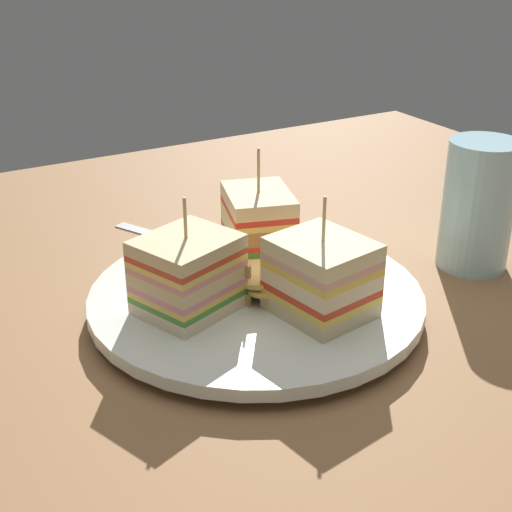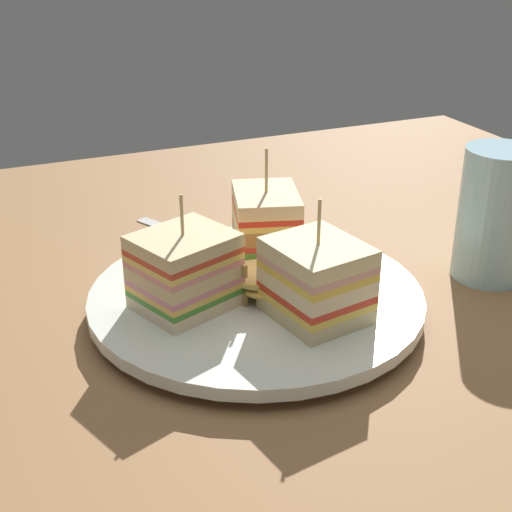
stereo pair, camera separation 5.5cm
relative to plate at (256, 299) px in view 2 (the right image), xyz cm
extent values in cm
cube|color=#936740|center=(0.00, 0.00, -1.98)|extent=(100.14, 87.80, 1.80)
cylinder|color=white|center=(0.00, 0.00, -0.68)|extent=(15.94, 15.94, 0.80)
cylinder|color=silver|center=(0.00, 0.00, 0.21)|extent=(25.71, 25.71, 0.98)
cube|color=beige|center=(-5.65, -0.43, 1.19)|extent=(8.26, 7.73, 0.98)
cube|color=#B2844C|center=(-2.60, 0.71, 1.19)|extent=(2.22, 5.38, 0.98)
cube|color=#469033|center=(-5.65, -0.43, 1.91)|extent=(8.26, 7.73, 0.46)
cube|color=#F3C356|center=(-5.65, -0.43, 2.37)|extent=(8.26, 7.73, 0.46)
cube|color=pink|center=(-5.65, -0.43, 2.83)|extent=(8.26, 7.73, 0.46)
cube|color=beige|center=(-5.65, -0.43, 3.55)|extent=(8.26, 7.73, 0.98)
cube|color=#B2844C|center=(-2.60, 0.71, 3.55)|extent=(2.22, 5.38, 0.98)
cube|color=#DE8C8A|center=(-5.65, -0.43, 4.28)|extent=(8.26, 7.73, 0.46)
cube|color=#EBC95E|center=(-5.65, -0.43, 4.74)|extent=(8.26, 7.73, 0.46)
cube|color=#C84028|center=(-5.65, -0.43, 5.20)|extent=(8.26, 7.73, 0.46)
cube|color=beige|center=(-5.65, -0.43, 5.92)|extent=(8.26, 7.73, 0.98)
cylinder|color=tan|center=(-5.65, -0.43, 7.94)|extent=(0.24, 0.24, 3.06)
cube|color=beige|center=(2.48, -5.10, 1.28)|extent=(6.88, 7.55, 1.15)
cube|color=#9E7242|center=(1.93, -1.88, 1.28)|extent=(5.68, 1.23, 1.15)
cube|color=#EEC94E|center=(2.48, -5.10, 2.13)|extent=(6.88, 7.55, 0.55)
cube|color=red|center=(2.48, -5.10, 2.68)|extent=(6.88, 7.55, 0.55)
cube|color=beige|center=(2.48, -5.10, 3.53)|extent=(6.88, 7.55, 1.15)
cube|color=#B2844C|center=(1.93, -1.88, 3.53)|extent=(5.68, 1.23, 1.15)
cube|color=yellow|center=(2.48, -5.10, 4.38)|extent=(6.88, 7.55, 0.55)
cube|color=#E2A595|center=(2.48, -5.10, 4.94)|extent=(6.88, 7.55, 0.55)
cube|color=beige|center=(2.48, -5.10, 5.79)|extent=(6.88, 7.55, 1.15)
cylinder|color=tan|center=(2.48, -5.10, 8.02)|extent=(0.24, 0.24, 3.32)
cube|color=beige|center=(2.98, 4.82, 1.29)|extent=(6.83, 7.87, 1.17)
cube|color=#9E7242|center=(2.02, 1.71, 1.29)|extent=(4.84, 1.72, 1.17)
cube|color=#E2C45B|center=(2.98, 4.82, 2.13)|extent=(6.83, 7.87, 0.50)
cube|color=#53A33E|center=(2.98, 4.82, 2.63)|extent=(6.83, 7.87, 0.50)
cube|color=red|center=(2.98, 4.82, 3.13)|extent=(6.83, 7.87, 0.50)
cube|color=#D3C381|center=(2.98, 4.82, 3.97)|extent=(6.83, 7.87, 1.17)
cube|color=#9E7242|center=(2.02, 1.71, 3.97)|extent=(4.84, 1.72, 1.17)
cube|color=#E4C561|center=(2.98, 4.82, 4.81)|extent=(6.83, 7.87, 0.50)
cube|color=red|center=(2.98, 4.82, 5.31)|extent=(6.83, 7.87, 0.50)
cube|color=beige|center=(2.98, 4.82, 6.15)|extent=(6.83, 7.87, 1.17)
cylinder|color=tan|center=(2.98, 4.82, 8.56)|extent=(0.24, 0.24, 3.64)
cylinder|color=#DFC965|center=(1.46, -1.11, 1.03)|extent=(5.03, 5.04, 0.39)
cylinder|color=#E1BB63|center=(-0.77, 0.36, 1.44)|extent=(4.66, 4.66, 0.50)
cylinder|color=#E5B657|center=(0.08, -1.95, 1.90)|extent=(3.42, 3.44, 0.66)
cylinder|color=#ECD061|center=(0.45, -1.24, 2.39)|extent=(3.67, 3.64, 0.96)
cylinder|color=#E6CD75|center=(-0.05, -0.60, 2.41)|extent=(5.92, 5.92, 0.68)
cylinder|color=#E9C774|center=(-0.05, -0.93, 2.53)|extent=(5.11, 5.12, 0.79)
cube|color=silver|center=(-0.89, 17.02, -0.95)|extent=(5.87, 9.89, 0.25)
ellipsoid|color=silver|center=(2.13, 11.15, -0.58)|extent=(3.71, 4.12, 1.00)
cylinder|color=#A9D9E9|center=(20.56, -2.09, 4.53)|extent=(6.07, 6.07, 11.22)
cylinder|color=yellow|center=(20.56, -2.09, 1.59)|extent=(5.58, 5.58, 5.33)
camera|label=1|loc=(-24.58, -43.14, 27.25)|focal=51.35mm
camera|label=2|loc=(-19.67, -45.59, 27.25)|focal=51.35mm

